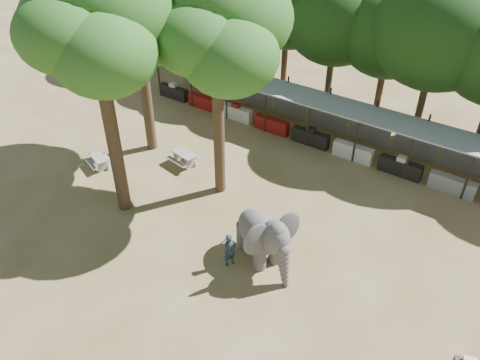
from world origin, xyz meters
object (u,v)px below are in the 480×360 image
Objects in this scene: yard_tree_back at (216,27)px; picnic_table_near at (99,160)px; handler at (230,250)px; yard_tree_center at (94,21)px; yard_tree_left at (136,7)px; picnic_table_far at (184,157)px; elephant at (264,236)px.

picnic_table_near is (-6.73, -2.50, -8.10)m from yard_tree_back.
handler is at bearing -48.23° from yard_tree_back.
yard_tree_center is 9.64m from picnic_table_near.
yard_tree_back reaches higher than yard_tree_left.
yard_tree_center is at bearing -2.83° from picnic_table_near.
yard_tree_center is 6.88× the size of picnic_table_far.
picnic_table_near is (-10.57, 1.80, -0.37)m from handler.
handler is at bearing -2.46° from yard_tree_center.
yard_tree_left is at bearing 170.54° from yard_tree_back.
elephant is 1.60m from handler.
yard_tree_center reaches higher than elephant.
picnic_table_near is at bearing -101.79° from yard_tree_left.
elephant reaches higher than handler.
yard_tree_back is (6.00, -1.00, 0.34)m from yard_tree_left.
yard_tree_center is 1.06× the size of yard_tree_back.
elephant is (10.89, -4.24, -6.82)m from yard_tree_left.
handler reaches higher than picnic_table_far.
yard_tree_center is at bearing -126.86° from yard_tree_back.
picnic_table_far is (-3.01, 0.51, -8.03)m from yard_tree_back.
handler is at bearing -28.29° from yard_tree_left.
picnic_table_far is (-0.01, 4.51, -8.70)m from yard_tree_center.
picnic_table_far reaches higher than picnic_table_near.
yard_tree_back is at bearing 64.25° from handler.
yard_tree_back reaches higher than handler.
elephant is at bearing -16.55° from picnic_table_far.
picnic_table_far is at bearing -9.30° from yard_tree_left.
yard_tree_left is 6.76× the size of handler.
yard_tree_center is 9.80m from picnic_table_far.
yard_tree_back reaches higher than picnic_table_far.
yard_tree_back reaches higher than picnic_table_near.
yard_tree_center is 11.14m from elephant.
yard_tree_left is 6.09m from yard_tree_back.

